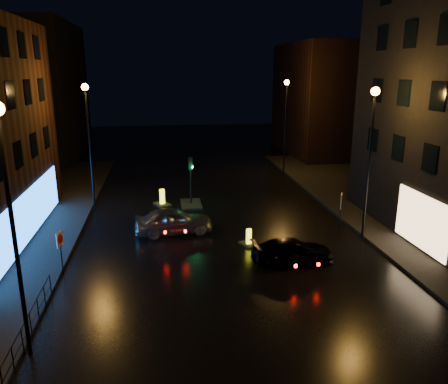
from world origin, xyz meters
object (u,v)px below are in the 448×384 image
(dark_sedan, at_px, (293,251))
(road_sign_right, at_px, (341,205))
(road_sign_left, at_px, (60,243))
(bollard_near, at_px, (249,242))
(traffic_signal, at_px, (191,198))
(silver_hatchback, at_px, (174,221))
(bollard_far, at_px, (162,202))

(dark_sedan, height_order, road_sign_right, road_sign_right)
(road_sign_right, bearing_deg, road_sign_left, 35.35)
(bollard_near, distance_m, road_sign_left, 9.64)
(traffic_signal, relative_size, bollard_near, 2.77)
(silver_hatchback, height_order, bollard_far, silver_hatchback)
(road_sign_right, bearing_deg, traffic_signal, -18.06)
(dark_sedan, bearing_deg, bollard_far, 28.78)
(bollard_near, bearing_deg, dark_sedan, -76.00)
(traffic_signal, relative_size, dark_sedan, 0.85)
(bollard_near, bearing_deg, road_sign_left, 173.19)
(bollard_near, height_order, road_sign_right, road_sign_right)
(bollard_near, xyz_separation_m, road_sign_left, (-9.26, -2.27, 1.39))
(road_sign_left, relative_size, road_sign_right, 0.84)
(silver_hatchback, distance_m, bollard_near, 4.68)
(bollard_near, distance_m, bollard_far, 9.23)
(road_sign_left, bearing_deg, bollard_far, 83.59)
(silver_hatchback, relative_size, bollard_far, 2.86)
(traffic_signal, height_order, bollard_far, traffic_signal)
(traffic_signal, distance_m, silver_hatchback, 5.55)
(traffic_signal, bearing_deg, dark_sedan, -67.44)
(traffic_signal, height_order, road_sign_left, traffic_signal)
(bollard_far, distance_m, road_sign_left, 11.38)
(dark_sedan, distance_m, road_sign_right, 4.88)
(traffic_signal, bearing_deg, silver_hatchback, -104.64)
(traffic_signal, relative_size, road_sign_left, 1.62)
(bollard_near, xyz_separation_m, road_sign_right, (5.35, 0.50, 1.69))
(silver_hatchback, bearing_deg, bollard_near, -126.12)
(traffic_signal, bearing_deg, bollard_far, 173.69)
(dark_sedan, bearing_deg, silver_hatchback, 47.07)
(silver_hatchback, bearing_deg, bollard_far, 1.57)
(silver_hatchback, bearing_deg, traffic_signal, -19.30)
(silver_hatchback, xyz_separation_m, road_sign_right, (9.31, -1.93, 1.14))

